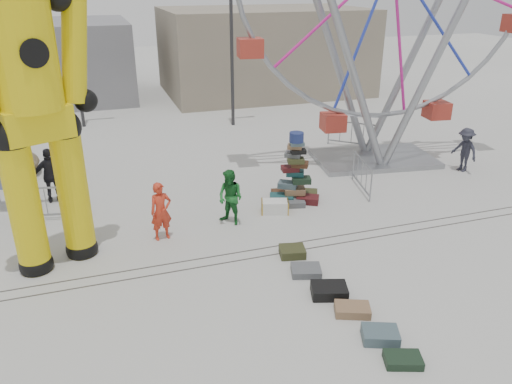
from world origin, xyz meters
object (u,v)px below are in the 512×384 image
object	(u,v)px
barricade_wheel_front	(362,175)
pedestrian_green	(230,198)
lamp_post_left	(73,30)
pedestrian_red	(161,211)
lamp_post_right	(233,30)
pedestrian_grey	(465,150)
barricade_wheel_back	(351,134)
steamer_trunk	(275,207)
suitcase_tower	(295,182)
pedestrian_black	(51,175)
crash_test_dummy	(32,99)
barricade_dummy_c	(46,203)

from	to	relation	value
barricade_wheel_front	pedestrian_green	size ratio (longest dim) A/B	1.21
lamp_post_left	pedestrian_red	xyz separation A→B (m)	(1.87, -12.58, -3.65)
lamp_post_right	pedestrian_grey	bearing A→B (deg)	-54.21
lamp_post_left	barricade_wheel_back	size ratio (longest dim) A/B	4.00
steamer_trunk	pedestrian_grey	world-z (taller)	pedestrian_grey
steamer_trunk	barricade_wheel_back	xyz separation A→B (m)	(5.36, 5.10, 0.36)
suitcase_tower	barricade_wheel_front	xyz separation A→B (m)	(2.48, 0.07, -0.09)
barricade_wheel_front	pedestrian_black	world-z (taller)	pedestrian_black
lamp_post_right	lamp_post_left	xyz separation A→B (m)	(-7.00, 2.00, 0.00)
pedestrian_red	pedestrian_black	distance (m)	4.66
lamp_post_left	crash_test_dummy	xyz separation A→B (m)	(-0.82, -13.00, -0.27)
barricade_dummy_c	pedestrian_black	world-z (taller)	pedestrian_black
barricade_dummy_c	lamp_post_left	bearing A→B (deg)	95.49
lamp_post_left	pedestrian_red	distance (m)	13.23
barricade_wheel_back	pedestrian_green	world-z (taller)	pedestrian_green
pedestrian_green	pedestrian_black	distance (m)	5.99
barricade_wheel_back	barricade_dummy_c	bearing A→B (deg)	-122.66
barricade_wheel_back	lamp_post_right	bearing A→B (deg)	168.68
lamp_post_left	pedestrian_grey	distance (m)	17.55
crash_test_dummy	lamp_post_left	bearing A→B (deg)	62.85
pedestrian_black	lamp_post_right	bearing A→B (deg)	-143.66
crash_test_dummy	pedestrian_grey	bearing A→B (deg)	-14.70
suitcase_tower	barricade_dummy_c	distance (m)	7.61
lamp_post_right	pedestrian_green	xyz separation A→B (m)	(-3.08, -10.28, -3.65)
lamp_post_right	barricade_wheel_front	size ratio (longest dim) A/B	4.00
pedestrian_green	suitcase_tower	bearing A→B (deg)	74.73
barricade_wheel_back	pedestrian_grey	world-z (taller)	pedestrian_grey
crash_test_dummy	barricade_wheel_front	distance (m)	10.45
steamer_trunk	pedestrian_black	distance (m)	7.19
pedestrian_black	lamp_post_left	bearing A→B (deg)	-101.32
steamer_trunk	pedestrian_black	bearing A→B (deg)	172.29
pedestrian_red	pedestrian_grey	bearing A→B (deg)	-1.61
lamp_post_right	crash_test_dummy	distance (m)	13.50
suitcase_tower	steamer_trunk	distance (m)	1.23
crash_test_dummy	pedestrian_black	bearing A→B (deg)	70.18
crash_test_dummy	pedestrian_black	world-z (taller)	crash_test_dummy
lamp_post_left	barricade_dummy_c	xyz separation A→B (m)	(-1.22, -10.38, -3.93)
barricade_wheel_front	pedestrian_grey	distance (m)	4.56
lamp_post_left	pedestrian_grey	size ratio (longest dim) A/B	4.85
steamer_trunk	pedestrian_red	xyz separation A→B (m)	(-3.54, -0.58, 0.63)
suitcase_tower	barricade_wheel_front	bearing A→B (deg)	22.84
steamer_trunk	pedestrian_green	size ratio (longest dim) A/B	0.50
barricade_dummy_c	barricade_wheel_front	xyz separation A→B (m)	(10.03, -0.87, 0.00)
crash_test_dummy	barricade_wheel_front	bearing A→B (deg)	-13.26
barricade_dummy_c	pedestrian_grey	size ratio (longest dim) A/B	1.21
barricade_wheel_front	suitcase_tower	bearing A→B (deg)	104.02
lamp_post_left	barricade_dummy_c	size ratio (longest dim) A/B	4.00
pedestrian_green	pedestrian_grey	bearing A→B (deg)	61.94
barricade_wheel_back	pedestrian_grey	distance (m)	4.68
barricade_dummy_c	pedestrian_grey	xyz separation A→B (m)	(14.56, -0.41, 0.28)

